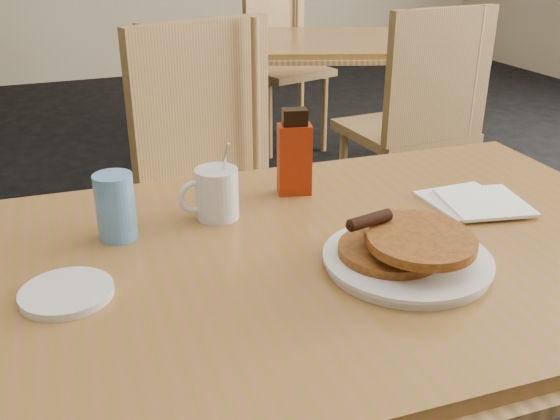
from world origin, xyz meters
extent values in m
cube|color=#905B33|center=(0.05, 0.00, 0.73)|extent=(1.21, 0.84, 0.04)
cube|color=tan|center=(0.05, 0.00, 0.71)|extent=(1.26, 0.88, 0.02)
cylinder|color=tan|center=(0.56, 0.32, 0.35)|extent=(0.04, 0.04, 0.71)
cube|color=#905B33|center=(0.99, 1.94, 0.73)|extent=(1.39, 1.15, 0.04)
cube|color=tan|center=(0.99, 1.94, 0.71)|extent=(1.44, 1.20, 0.02)
cylinder|color=tan|center=(0.47, 1.62, 0.35)|extent=(0.04, 0.04, 0.71)
cylinder|color=tan|center=(1.51, 2.26, 0.35)|extent=(0.04, 0.04, 0.71)
cube|color=tan|center=(0.04, 0.68, 0.49)|extent=(0.58, 0.58, 0.04)
cube|color=tan|center=(0.04, 0.88, 0.76)|extent=(0.45, 0.19, 0.50)
cylinder|color=tan|center=(-0.14, 0.49, 0.23)|extent=(0.04, 0.04, 0.47)
cylinder|color=tan|center=(0.23, 0.86, 0.23)|extent=(0.04, 0.04, 0.47)
cube|color=tan|center=(1.00, 2.61, 0.46)|extent=(0.53, 0.53, 0.04)
cube|color=tan|center=(1.00, 2.81, 0.72)|extent=(0.43, 0.16, 0.47)
cylinder|color=tan|center=(0.83, 2.44, 0.22)|extent=(0.04, 0.04, 0.44)
cylinder|color=tan|center=(1.18, 2.79, 0.22)|extent=(0.04, 0.04, 0.44)
cube|color=tan|center=(0.99, 1.28, 0.48)|extent=(0.47, 0.47, 0.04)
cube|color=tan|center=(0.99, 1.08, 0.74)|extent=(0.45, 0.07, 0.49)
cylinder|color=tan|center=(0.81, 1.10, 0.23)|extent=(0.04, 0.04, 0.46)
cylinder|color=tan|center=(1.17, 1.46, 0.23)|extent=(0.04, 0.04, 0.46)
cylinder|color=silver|center=(0.11, -0.10, 0.76)|extent=(0.26, 0.26, 0.02)
cylinder|color=silver|center=(0.11, -0.10, 0.77)|extent=(0.27, 0.27, 0.01)
cylinder|color=#94521F|center=(0.09, -0.08, 0.78)|extent=(0.17, 0.17, 0.01)
cylinder|color=#94521F|center=(0.14, -0.08, 0.79)|extent=(0.17, 0.17, 0.01)
cylinder|color=#94521F|center=(0.12, -0.12, 0.81)|extent=(0.17, 0.17, 0.01)
cylinder|color=black|center=(0.06, -0.06, 0.82)|extent=(0.08, 0.03, 0.02)
cylinder|color=silver|center=(-0.11, 0.19, 0.80)|extent=(0.08, 0.08, 0.09)
torus|color=silver|center=(-0.16, 0.19, 0.80)|extent=(0.06, 0.01, 0.06)
cylinder|color=black|center=(-0.11, 0.19, 0.84)|extent=(0.07, 0.07, 0.01)
cylinder|color=silver|center=(-0.10, 0.19, 0.83)|extent=(0.02, 0.05, 0.14)
cube|color=maroon|center=(0.06, 0.25, 0.82)|extent=(0.07, 0.06, 0.14)
cube|color=black|center=(0.06, 0.25, 0.91)|extent=(0.05, 0.04, 0.03)
cube|color=white|center=(0.36, 0.08, 0.75)|extent=(0.15, 0.15, 0.01)
cube|color=white|center=(0.37, 0.05, 0.76)|extent=(0.18, 0.18, 0.01)
cylinder|color=#578FCD|center=(-0.30, 0.17, 0.81)|extent=(0.08, 0.08, 0.12)
cylinder|color=silver|center=(-0.40, 0.01, 0.76)|extent=(0.13, 0.13, 0.01)
camera|label=1|loc=(-0.39, -0.83, 1.24)|focal=40.00mm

